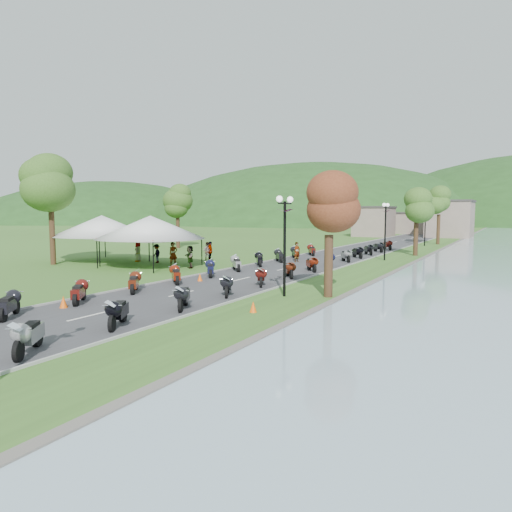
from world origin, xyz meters
The scene contains 13 objects.
road centered at (0.00, 40.00, 0.01)m, with size 7.00×120.00×0.02m, color #3E3E42.
hills_backdrop centered at (0.00, 200.00, 0.00)m, with size 360.00×120.00×76.00m, color #285621, non-canonical shape.
far_building centered at (-2.00, 85.00, 2.50)m, with size 18.00×16.00×5.00m, color gray.
moto_row_left centered at (-2.49, 16.80, 0.55)m, with size 2.60×46.82×1.10m, color #331411, non-canonical shape.
moto_row_right centered at (2.36, 25.97, 0.55)m, with size 2.60×50.20×1.10m, color #331411, non-canonical shape.
vendor_tent_main centered at (-9.69, 24.22, 2.00)m, with size 5.64×5.64×4.00m, color silver, non-canonical shape.
vendor_tent_side centered at (-16.07, 25.09, 2.00)m, with size 5.55×5.55×4.00m, color silver, non-canonical shape.
tree_park_left centered at (-17.67, 21.38, 5.62)m, with size 4.05×4.05×11.25m, color #477428, non-canonical shape.
tree_lakeside centered at (6.98, 18.96, 3.56)m, with size 2.56×2.56×7.12m, color #477428, non-canonical shape.
pedestrian_a centered at (-8.56, 25.54, 0.00)m, with size 0.70×0.51×1.91m, color slate.
pedestrian_b centered at (-8.70, 30.30, 0.00)m, with size 0.80×0.44×1.64m, color slate.
pedestrian_c centered at (-11.23, 26.56, 0.00)m, with size 1.03×0.42×1.59m, color slate.
traffic_cone_near centered at (-2.29, 10.59, 0.28)m, with size 0.36×0.36×0.56m, color #F2590C.
Camera 1 is at (15.08, -2.47, 4.26)m, focal length 32.00 mm.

